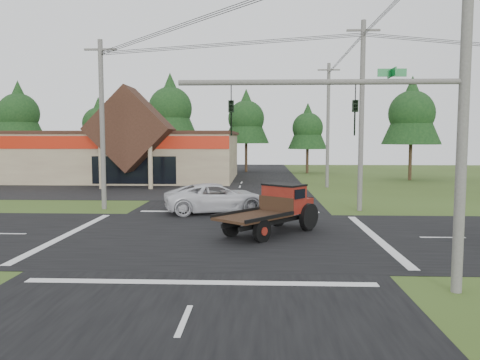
{
  "coord_description": "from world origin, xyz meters",
  "views": [
    {
      "loc": [
        1.81,
        -20.91,
        4.4
      ],
      "look_at": [
        0.76,
        4.21,
        2.2
      ],
      "focal_mm": 35.0,
      "sensor_mm": 36.0,
      "label": 1
    }
  ],
  "objects": [
    {
      "name": "tree_row_e",
      "position": [
        8.0,
        40.0,
        6.03
      ],
      "size": [
        5.04,
        5.04,
        9.09
      ],
      "color": "#332316",
      "rests_on": "ground"
    },
    {
      "name": "tree_row_c",
      "position": [
        -10.0,
        41.0,
        8.72
      ],
      "size": [
        7.28,
        7.28,
        13.13
      ],
      "color": "#332316",
      "rests_on": "ground"
    },
    {
      "name": "tree_row_b",
      "position": [
        -20.0,
        42.0,
        6.7
      ],
      "size": [
        5.6,
        5.6,
        10.1
      ],
      "color": "#332316",
      "rests_on": "ground"
    },
    {
      "name": "tree_row_d",
      "position": [
        0.0,
        42.0,
        7.38
      ],
      "size": [
        6.16,
        6.16,
        11.11
      ],
      "color": "#332316",
      "rests_on": "ground"
    },
    {
      "name": "utility_pole_nw",
      "position": [
        -8.0,
        8.0,
        5.39
      ],
      "size": [
        2.0,
        0.3,
        10.5
      ],
      "color": "#595651",
      "rests_on": "ground"
    },
    {
      "name": "tree_side_ne",
      "position": [
        18.0,
        30.0,
        7.38
      ],
      "size": [
        6.16,
        6.16,
        11.11
      ],
      "color": "#332316",
      "rests_on": "ground"
    },
    {
      "name": "utility_pole_ne",
      "position": [
        8.0,
        8.0,
        5.89
      ],
      "size": [
        2.0,
        0.3,
        11.5
      ],
      "color": "#595651",
      "rests_on": "ground"
    },
    {
      "name": "ground",
      "position": [
        0.0,
        0.0,
        0.0
      ],
      "size": [
        120.0,
        120.0,
        0.0
      ],
      "primitive_type": "plane",
      "color": "#394D1B",
      "rests_on": "ground"
    },
    {
      "name": "utility_pole_nr",
      "position": [
        7.5,
        -7.5,
        5.64
      ],
      "size": [
        2.0,
        0.3,
        11.0
      ],
      "color": "#595651",
      "rests_on": "ground"
    },
    {
      "name": "tree_row_a",
      "position": [
        -30.0,
        40.0,
        8.05
      ],
      "size": [
        6.72,
        6.72,
        12.12
      ],
      "color": "#332316",
      "rests_on": "ground"
    },
    {
      "name": "white_pickup",
      "position": [
        -0.75,
        6.97,
        0.87
      ],
      "size": [
        6.84,
        4.54,
        1.75
      ],
      "primitive_type": "imported",
      "rotation": [
        0.0,
        0.0,
        1.85
      ],
      "color": "silver",
      "rests_on": "ground"
    },
    {
      "name": "antique_flatbed_truck",
      "position": [
        2.28,
        0.55,
        1.15
      ],
      "size": [
        5.17,
        5.57,
        2.31
      ],
      "primitive_type": null,
      "rotation": [
        0.0,
        0.0,
        -0.7
      ],
      "color": "#60140D",
      "rests_on": "ground"
    },
    {
      "name": "traffic_signal_mast",
      "position": [
        5.82,
        -7.5,
        4.43
      ],
      "size": [
        8.12,
        0.24,
        7.0
      ],
      "color": "#595651",
      "rests_on": "ground"
    },
    {
      "name": "parking_apron",
      "position": [
        -14.0,
        19.0,
        0.01
      ],
      "size": [
        28.0,
        14.0,
        0.02
      ],
      "primitive_type": "cube",
      "color": "black",
      "rests_on": "ground"
    },
    {
      "name": "road_ew",
      "position": [
        0.0,
        0.0,
        0.01
      ],
      "size": [
        120.0,
        12.0,
        0.02
      ],
      "primitive_type": "cube",
      "color": "black",
      "rests_on": "ground"
    },
    {
      "name": "utility_pole_n",
      "position": [
        8.0,
        22.0,
        5.74
      ],
      "size": [
        2.0,
        0.3,
        11.2
      ],
      "color": "#595651",
      "rests_on": "ground"
    },
    {
      "name": "cvs_building",
      "position": [
        -15.7,
        29.57,
        2.78
      ],
      "size": [
        30.4,
        18.2,
        9.19
      ],
      "color": "gray",
      "rests_on": "ground"
    },
    {
      "name": "road_ns",
      "position": [
        0.0,
        0.0,
        0.01
      ],
      "size": [
        12.0,
        120.0,
        0.02
      ],
      "primitive_type": "cube",
      "color": "black",
      "rests_on": "ground"
    }
  ]
}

